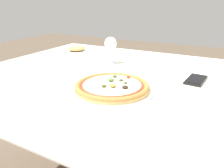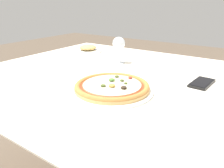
{
  "view_description": "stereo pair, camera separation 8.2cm",
  "coord_description": "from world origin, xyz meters",
  "px_view_note": "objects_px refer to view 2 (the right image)",
  "views": [
    {
      "loc": [
        0.5,
        -0.85,
        1.06
      ],
      "look_at": [
        0.14,
        -0.17,
        0.77
      ],
      "focal_mm": 35.0,
      "sensor_mm": 36.0,
      "label": 1
    },
    {
      "loc": [
        0.57,
        -0.8,
        1.06
      ],
      "look_at": [
        0.14,
        -0.17,
        0.77
      ],
      "focal_mm": 35.0,
      "sensor_mm": 36.0,
      "label": 2
    }
  ],
  "objects_px": {
    "cell_phone": "(202,83)",
    "side_plate": "(88,49)",
    "dining_table": "(108,89)",
    "fork": "(75,59)",
    "pizza_plate": "(112,87)",
    "wine_glass_far_left": "(119,44)"
  },
  "relations": [
    {
      "from": "dining_table",
      "to": "pizza_plate",
      "type": "bearing_deg",
      "value": -51.13
    },
    {
      "from": "pizza_plate",
      "to": "side_plate",
      "type": "distance_m",
      "value": 0.72
    },
    {
      "from": "dining_table",
      "to": "fork",
      "type": "distance_m",
      "value": 0.34
    },
    {
      "from": "pizza_plate",
      "to": "side_plate",
      "type": "height_order",
      "value": "side_plate"
    },
    {
      "from": "pizza_plate",
      "to": "fork",
      "type": "bearing_deg",
      "value": 148.3
    },
    {
      "from": "fork",
      "to": "cell_phone",
      "type": "distance_m",
      "value": 0.71
    },
    {
      "from": "cell_phone",
      "to": "side_plate",
      "type": "height_order",
      "value": "side_plate"
    },
    {
      "from": "pizza_plate",
      "to": "fork",
      "type": "height_order",
      "value": "pizza_plate"
    },
    {
      "from": "pizza_plate",
      "to": "cell_phone",
      "type": "relative_size",
      "value": 2.08
    },
    {
      "from": "fork",
      "to": "side_plate",
      "type": "height_order",
      "value": "side_plate"
    },
    {
      "from": "wine_glass_far_left",
      "to": "side_plate",
      "type": "relative_size",
      "value": 0.73
    },
    {
      "from": "pizza_plate",
      "to": "wine_glass_far_left",
      "type": "xyz_separation_m",
      "value": [
        -0.2,
        0.36,
        0.09
      ]
    },
    {
      "from": "dining_table",
      "to": "fork",
      "type": "xyz_separation_m",
      "value": [
        -0.31,
        0.11,
        0.08
      ]
    },
    {
      "from": "fork",
      "to": "side_plate",
      "type": "distance_m",
      "value": 0.23
    },
    {
      "from": "cell_phone",
      "to": "side_plate",
      "type": "distance_m",
      "value": 0.82
    },
    {
      "from": "cell_phone",
      "to": "side_plate",
      "type": "relative_size",
      "value": 0.76
    },
    {
      "from": "fork",
      "to": "wine_glass_far_left",
      "type": "xyz_separation_m",
      "value": [
        0.25,
        0.08,
        0.1
      ]
    },
    {
      "from": "side_plate",
      "to": "wine_glass_far_left",
      "type": "bearing_deg",
      "value": -21.84
    },
    {
      "from": "dining_table",
      "to": "wine_glass_far_left",
      "type": "xyz_separation_m",
      "value": [
        -0.06,
        0.19,
        0.19
      ]
    },
    {
      "from": "dining_table",
      "to": "wine_glass_far_left",
      "type": "distance_m",
      "value": 0.27
    },
    {
      "from": "dining_table",
      "to": "pizza_plate",
      "type": "relative_size",
      "value": 3.98
    },
    {
      "from": "dining_table",
      "to": "wine_glass_far_left",
      "type": "bearing_deg",
      "value": 108.39
    }
  ]
}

